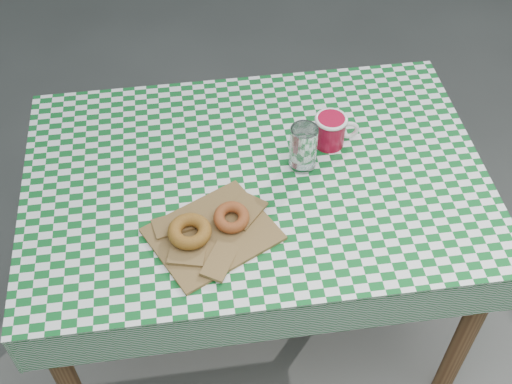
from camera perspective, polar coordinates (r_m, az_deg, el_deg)
ground at (r=2.42m, az=-1.17°, el=-11.06°), size 60.00×60.00×0.00m
table at (r=2.12m, az=-0.01°, el=-5.56°), size 1.37×1.00×0.75m
tablecloth at (r=1.82m, az=-0.01°, el=1.44°), size 1.39×1.02×0.01m
paper_bag at (r=1.68m, az=-3.81°, el=-3.63°), size 0.36×0.33×0.02m
bagel_front at (r=1.66m, az=-5.83°, el=-3.45°), size 0.15×0.15×0.04m
bagel_back at (r=1.68m, az=-2.16°, el=-2.23°), size 0.11×0.11×0.03m
coffee_mug at (r=1.89m, az=6.49°, el=5.33°), size 0.20×0.20×0.10m
drinking_glass at (r=1.80m, az=4.15°, el=3.90°), size 0.09×0.09×0.14m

